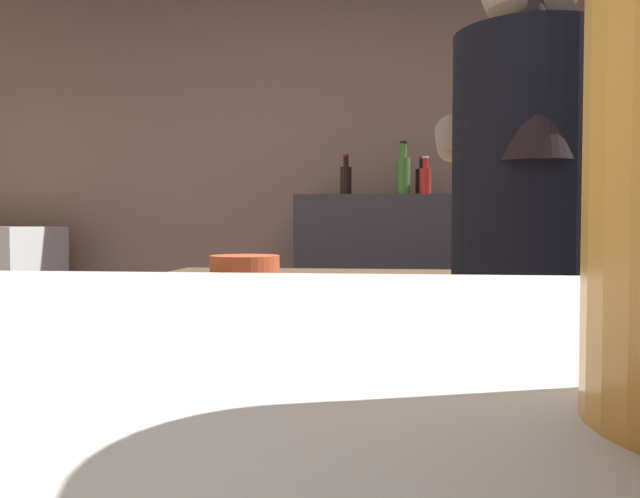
{
  "coord_description": "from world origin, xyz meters",
  "views": [
    {
      "loc": [
        0.03,
        -1.34,
        1.1
      ],
      "look_at": [
        -0.03,
        -0.75,
        1.08
      ],
      "focal_mm": 36.32,
      "sensor_mm": 36.0,
      "label": 1
    }
  ],
  "objects_px": {
    "mixing_bowl": "(245,265)",
    "chefs_knife": "(599,278)",
    "bottle_soy": "(422,180)",
    "bartender": "(527,263)",
    "bottle_hot_sauce": "(403,174)",
    "bottle_vinegar": "(425,180)",
    "bottle_olive_oil": "(346,179)"
  },
  "relations": [
    {
      "from": "mixing_bowl",
      "to": "chefs_knife",
      "type": "bearing_deg",
      "value": -3.11
    },
    {
      "from": "bottle_soy",
      "to": "bartender",
      "type": "bearing_deg",
      "value": -84.82
    },
    {
      "from": "bartender",
      "to": "chefs_knife",
      "type": "bearing_deg",
      "value": -29.87
    },
    {
      "from": "mixing_bowl",
      "to": "bottle_hot_sauce",
      "type": "bearing_deg",
      "value": 67.08
    },
    {
      "from": "mixing_bowl",
      "to": "bottle_hot_sauce",
      "type": "relative_size",
      "value": 0.84
    },
    {
      "from": "mixing_bowl",
      "to": "bottle_vinegar",
      "type": "height_order",
      "value": "bottle_vinegar"
    },
    {
      "from": "chefs_knife",
      "to": "bottle_soy",
      "type": "relative_size",
      "value": 1.26
    },
    {
      "from": "chefs_knife",
      "to": "bottle_olive_oil",
      "type": "height_order",
      "value": "bottle_olive_oil"
    },
    {
      "from": "bartender",
      "to": "bottle_hot_sauce",
      "type": "height_order",
      "value": "bartender"
    },
    {
      "from": "mixing_bowl",
      "to": "bottle_olive_oil",
      "type": "bearing_deg",
      "value": 79.73
    },
    {
      "from": "bartender",
      "to": "bottle_hot_sauce",
      "type": "distance_m",
      "value": 1.72
    },
    {
      "from": "chefs_knife",
      "to": "bottle_soy",
      "type": "bearing_deg",
      "value": 103.65
    },
    {
      "from": "mixing_bowl",
      "to": "bottle_vinegar",
      "type": "relative_size",
      "value": 1.19
    },
    {
      "from": "bottle_olive_oil",
      "to": "bottle_soy",
      "type": "bearing_deg",
      "value": 6.18
    },
    {
      "from": "bartender",
      "to": "chefs_knife",
      "type": "distance_m",
      "value": 0.5
    },
    {
      "from": "bottle_vinegar",
      "to": "bottle_olive_oil",
      "type": "distance_m",
      "value": 0.39
    },
    {
      "from": "bottle_vinegar",
      "to": "bottle_olive_oil",
      "type": "xyz_separation_m",
      "value": [
        -0.39,
        0.06,
        0.01
      ]
    },
    {
      "from": "mixing_bowl",
      "to": "chefs_knife",
      "type": "distance_m",
      "value": 1.04
    },
    {
      "from": "mixing_bowl",
      "to": "chefs_knife",
      "type": "height_order",
      "value": "mixing_bowl"
    },
    {
      "from": "bartender",
      "to": "chefs_knife",
      "type": "height_order",
      "value": "bartender"
    },
    {
      "from": "mixing_bowl",
      "to": "chefs_knife",
      "type": "xyz_separation_m",
      "value": [
        1.04,
        -0.06,
        -0.03
      ]
    },
    {
      "from": "bottle_olive_oil",
      "to": "bottle_hot_sauce",
      "type": "distance_m",
      "value": 0.29
    },
    {
      "from": "mixing_bowl",
      "to": "bartender",
      "type": "bearing_deg",
      "value": -31.16
    },
    {
      "from": "chefs_knife",
      "to": "bottle_olive_oil",
      "type": "xyz_separation_m",
      "value": [
        -0.82,
        1.3,
        0.37
      ]
    },
    {
      "from": "bottle_olive_oil",
      "to": "chefs_knife",
      "type": "bearing_deg",
      "value": -57.95
    },
    {
      "from": "bottle_vinegar",
      "to": "bottle_hot_sauce",
      "type": "bearing_deg",
      "value": 170.62
    },
    {
      "from": "bottle_vinegar",
      "to": "bottle_hot_sauce",
      "type": "height_order",
      "value": "bottle_hot_sauce"
    },
    {
      "from": "chefs_knife",
      "to": "bottle_soy",
      "type": "height_order",
      "value": "bottle_soy"
    },
    {
      "from": "mixing_bowl",
      "to": "bottle_vinegar",
      "type": "distance_m",
      "value": 1.38
    },
    {
      "from": "bartender",
      "to": "bottle_vinegar",
      "type": "relative_size",
      "value": 9.54
    },
    {
      "from": "mixing_bowl",
      "to": "bottle_hot_sauce",
      "type": "height_order",
      "value": "bottle_hot_sauce"
    },
    {
      "from": "bartender",
      "to": "bottle_olive_oil",
      "type": "bearing_deg",
      "value": 22.29
    }
  ]
}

